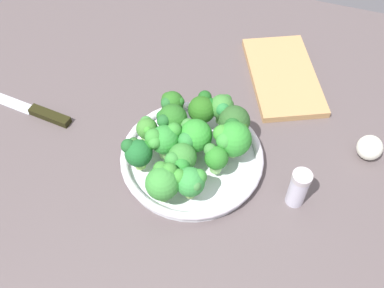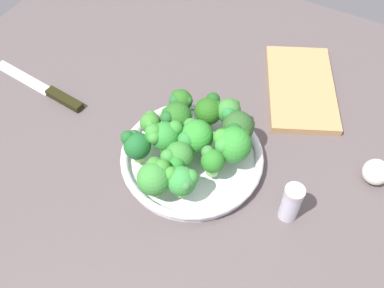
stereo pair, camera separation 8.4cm
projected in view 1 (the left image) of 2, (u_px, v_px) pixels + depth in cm
name	position (u px, v px, depth cm)	size (l,w,h in cm)	color
ground_plane	(179.00, 175.00, 88.63)	(130.00, 130.00, 2.50)	#584D4E
bowl	(192.00, 158.00, 87.83)	(28.17, 28.17, 2.87)	silver
broccoli_floret_0	(234.00, 122.00, 85.99)	(6.81, 6.23, 7.30)	#8AC569
broccoli_floret_1	(203.00, 108.00, 88.52)	(6.44, 5.56, 6.67)	#7CB34F
broccoli_floret_2	(163.00, 182.00, 77.23)	(6.42, 6.06, 7.62)	#7BC25A
broccoli_floret_3	(163.00, 139.00, 82.89)	(6.46, 6.10, 7.55)	#89C068
broccoli_floret_4	(215.00, 158.00, 81.65)	(4.45, 4.94, 5.95)	#92D474
broccoli_floret_5	(181.00, 159.00, 81.01)	(6.41, 5.38, 6.58)	#82B258
broccoli_floret_6	(138.00, 152.00, 81.69)	(5.19, 5.87, 6.82)	#8DCC5A
broccoli_floret_7	(190.00, 181.00, 77.65)	(5.33, 6.09, 6.90)	#8DBF5B
broccoli_floret_8	(232.00, 139.00, 82.95)	(6.72, 7.38, 7.93)	#84C367
broccoli_floret_9	(147.00, 129.00, 85.64)	(4.35, 4.18, 6.13)	#93D069
broccoli_floret_10	(194.00, 136.00, 84.16)	(7.09, 6.83, 7.25)	#82B84F
broccoli_floret_11	(222.00, 107.00, 88.30)	(5.56, 4.94, 6.82)	#89D067
broccoli_floret_12	(171.00, 119.00, 86.26)	(6.27, 6.01, 7.31)	#99D86B
broccoli_floret_13	(172.00, 103.00, 90.24)	(4.82, 4.93, 5.77)	#9DCC71
knife	(32.00, 109.00, 96.78)	(5.12, 26.71, 1.50)	silver
cutting_board	(283.00, 76.00, 102.74)	(25.85, 14.60, 1.60)	tan
garlic_bulb	(370.00, 148.00, 87.98)	(5.07, 5.07, 5.07)	white
pepper_shaker	(298.00, 188.00, 80.17)	(3.59, 3.59, 8.60)	silver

